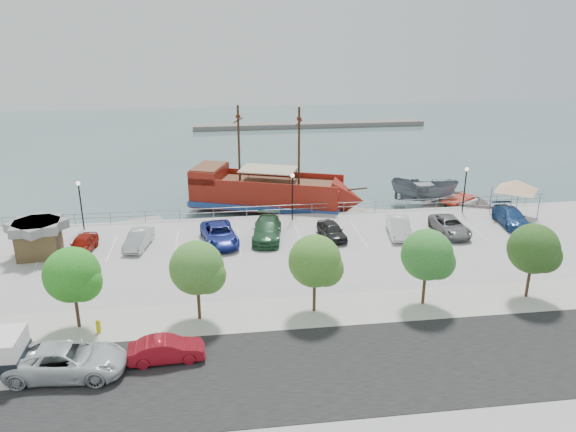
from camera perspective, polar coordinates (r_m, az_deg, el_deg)
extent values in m
plane|color=#405C5E|center=(44.65, 1.62, -4.43)|extent=(160.00, 160.00, 0.00)
cube|color=black|center=(30.46, 6.64, -14.93)|extent=(100.00, 8.00, 0.04)
cube|color=#BBB8A5|center=(35.41, 4.27, -9.49)|extent=(100.00, 4.00, 0.05)
cylinder|color=slate|center=(51.13, 0.24, 1.12)|extent=(50.00, 0.06, 0.06)
cylinder|color=slate|center=(51.26, 0.24, 0.69)|extent=(50.00, 0.06, 0.06)
cube|color=#6B665D|center=(98.28, 2.24, 9.24)|extent=(40.00, 3.00, 0.80)
cube|color=maroon|center=(55.04, -2.16, 2.22)|extent=(15.18, 9.25, 2.36)
cube|color=navy|center=(55.27, -2.15, 1.46)|extent=(15.53, 9.60, 0.54)
cone|color=maroon|center=(53.67, 6.12, 1.66)|extent=(4.22, 5.09, 4.35)
cube|color=maroon|center=(56.25, -8.02, 4.35)|extent=(4.11, 5.19, 1.27)
cube|color=brown|center=(56.07, -8.06, 5.02)|extent=(3.82, 4.79, 0.11)
cube|color=brown|center=(54.57, -1.71, 3.41)|extent=(12.44, 7.80, 0.14)
cube|color=maroon|center=(56.63, -1.63, 4.31)|extent=(13.69, 5.16, 0.63)
cube|color=maroon|center=(52.59, -2.77, 3.08)|extent=(13.69, 5.16, 0.63)
cylinder|color=#382111|center=(53.07, 1.12, 7.05)|extent=(0.28, 0.28, 7.44)
cylinder|color=#382111|center=(54.50, -5.02, 7.31)|extent=(0.28, 0.28, 7.44)
cylinder|color=#382111|center=(52.62, 1.14, 9.46)|extent=(1.05, 2.60, 0.13)
cylinder|color=#382111|center=(54.06, -5.09, 9.66)|extent=(1.05, 2.60, 0.13)
cube|color=#C5B58F|center=(54.28, -2.01, 4.76)|extent=(6.12, 5.04, 0.11)
cylinder|color=#382111|center=(53.29, 6.84, 2.72)|extent=(2.17, 0.91, 0.54)
imported|color=slate|center=(58.46, 13.60, 2.27)|extent=(7.06, 5.03, 2.56)
imported|color=beige|center=(58.16, 16.95, 1.35)|extent=(8.73, 9.29, 1.57)
cube|color=gray|center=(53.21, -15.94, -0.93)|extent=(6.67, 4.10, 0.37)
cube|color=gray|center=(54.53, 8.10, 0.20)|extent=(7.93, 5.19, 0.44)
cube|color=gray|center=(57.56, 16.70, 0.55)|extent=(6.59, 3.47, 0.36)
cube|color=brown|center=(46.55, -23.96, -2.42)|extent=(3.18, 3.18, 2.15)
cube|color=gray|center=(46.11, -24.18, -0.90)|extent=(3.61, 3.61, 0.68)
cylinder|color=slate|center=(55.07, 19.90, 1.59)|extent=(0.09, 0.09, 2.46)
cylinder|color=slate|center=(56.76, 22.32, 1.80)|extent=(0.09, 0.09, 2.46)
cylinder|color=slate|center=(52.85, 21.65, 0.63)|extent=(0.09, 0.09, 2.46)
cylinder|color=slate|center=(54.61, 24.12, 0.88)|extent=(0.09, 0.09, 2.46)
pyramid|color=beige|center=(54.20, 22.29, 3.42)|extent=(5.27, 5.27, 1.01)
imported|color=silver|center=(31.34, -21.53, -13.47)|extent=(6.14, 3.21, 1.65)
imported|color=#A4121F|center=(31.05, -12.25, -13.12)|extent=(4.07, 1.63, 1.32)
cylinder|color=#D3CA06|center=(34.64, -18.69, -10.70)|extent=(0.26, 0.26, 0.65)
sphere|color=#D3CA06|center=(34.47, -18.76, -10.20)|extent=(0.28, 0.28, 0.28)
cylinder|color=black|center=(50.40, -20.26, 0.84)|extent=(0.12, 0.12, 4.00)
sphere|color=#FFF2CC|center=(49.81, -20.54, 3.12)|extent=(0.36, 0.36, 0.36)
cylinder|color=black|center=(49.58, 0.45, 1.79)|extent=(0.12, 0.12, 4.00)
sphere|color=#FFF2CC|center=(48.97, 0.45, 4.13)|extent=(0.36, 0.36, 0.36)
cylinder|color=black|center=(54.12, 17.48, 2.41)|extent=(0.12, 0.12, 4.00)
sphere|color=#FFF2CC|center=(53.56, 17.71, 4.55)|extent=(0.36, 0.36, 0.36)
cylinder|color=#473321|center=(35.23, -20.63, -8.97)|extent=(0.20, 0.20, 2.20)
sphere|color=#28781D|center=(34.24, -21.09, -5.58)|extent=(3.20, 3.20, 3.20)
sphere|color=#28781D|center=(34.00, -20.13, -6.38)|extent=(2.20, 2.20, 2.20)
cylinder|color=#473321|center=(34.27, -9.05, -8.69)|extent=(0.20, 0.20, 2.20)
sphere|color=#3D6E28|center=(33.25, -9.26, -5.20)|extent=(3.20, 3.20, 3.20)
sphere|color=#3D6E28|center=(33.13, -8.19, -6.00)|extent=(2.20, 2.20, 2.20)
cylinder|color=#473321|center=(34.72, 2.68, -8.05)|extent=(0.20, 0.20, 2.20)
sphere|color=#3E7025|center=(33.71, 2.75, -4.59)|extent=(3.20, 3.20, 3.20)
sphere|color=#3E7025|center=(33.72, 3.83, -5.35)|extent=(2.20, 2.20, 2.20)
cylinder|color=#473321|center=(36.53, 13.64, -7.15)|extent=(0.20, 0.20, 2.20)
sphere|color=#2D6F28|center=(35.57, 13.93, -3.83)|extent=(3.20, 3.20, 3.20)
sphere|color=#2D6F28|center=(35.70, 14.95, -4.54)|extent=(2.20, 2.20, 2.20)
cylinder|color=#473321|center=(39.51, 23.21, -6.14)|extent=(0.20, 0.20, 2.20)
sphere|color=#294D1B|center=(38.63, 23.66, -3.06)|extent=(3.20, 3.20, 3.20)
sphere|color=#294D1B|center=(38.85, 24.57, -3.71)|extent=(2.20, 2.20, 2.20)
imported|color=maroon|center=(46.00, -20.15, -2.70)|extent=(2.07, 4.10, 1.34)
imported|color=#B4B5B7|center=(45.66, -14.94, -2.28)|extent=(2.21, 4.30, 1.35)
imported|color=navy|center=(45.23, -6.98, -1.84)|extent=(3.32, 5.76, 1.51)
imported|color=#265432|center=(45.74, -2.14, -1.40)|extent=(3.07, 5.77, 1.59)
imported|color=black|center=(46.01, 4.48, -1.47)|extent=(2.18, 4.17, 1.35)
imported|color=white|center=(47.39, 11.19, -1.06)|extent=(2.32, 4.77, 1.51)
imported|color=slate|center=(48.77, 16.14, -0.97)|extent=(2.26, 4.91, 1.36)
imported|color=navy|center=(52.46, 21.74, -0.11)|extent=(2.49, 5.17, 1.45)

